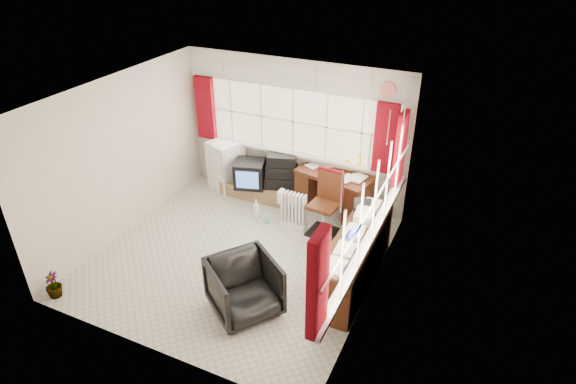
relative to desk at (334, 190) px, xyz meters
name	(u,v)px	position (x,y,z in m)	size (l,w,h in m)	color
ground	(239,256)	(-0.85, -1.80, -0.41)	(4.00, 4.00, 0.00)	beige
room_walls	(234,167)	(-0.85, -1.80, 1.09)	(4.00, 4.00, 4.00)	beige
window_back	(292,149)	(-0.85, 0.14, 0.54)	(3.70, 0.12, 3.60)	beige
window_right	(369,235)	(1.10, -1.80, 0.54)	(0.12, 3.70, 3.60)	beige
curtains	(322,155)	(0.08, -0.88, 1.05)	(3.83, 3.83, 1.15)	maroon
overhead_cabinets	(329,102)	(0.13, -0.82, 1.84)	(3.98, 3.98, 0.48)	silver
desk	(334,190)	(0.00, 0.00, 0.00)	(1.38, 0.90, 0.77)	#462310
desk_lamp	(361,160)	(0.37, 0.15, 0.59)	(0.15, 0.13, 0.38)	#FFEC0A
task_chair	(327,200)	(0.09, -0.60, 0.16)	(0.49, 0.51, 1.06)	black
office_chair	(244,288)	(-0.20, -2.77, -0.03)	(0.80, 0.83, 0.75)	black
radiator	(294,214)	(-0.42, -0.75, -0.15)	(0.43, 0.18, 0.63)	white
credenza	(355,257)	(0.88, -1.60, -0.01)	(0.50, 2.00, 0.85)	#462310
file_tray	(363,206)	(0.76, -0.94, 0.40)	(0.25, 0.32, 0.11)	black
tv_bench	(260,190)	(-1.40, -0.08, -0.28)	(1.40, 0.50, 0.25)	#95774A
crt_tv	(250,174)	(-1.52, -0.19, 0.08)	(0.63, 0.60, 0.47)	black
hifi_stack	(282,171)	(-0.99, 0.03, 0.13)	(0.68, 0.55, 0.62)	black
mini_fridge	(226,165)	(-2.13, 0.00, 0.05)	(0.69, 0.70, 0.90)	white
spray_bottle_a	(256,209)	(-1.11, -0.74, -0.24)	(0.13, 0.13, 0.33)	silver
spray_bottle_b	(267,218)	(-0.87, -0.82, -0.31)	(0.08, 0.09, 0.18)	#84C5B8
flower_vase	(53,285)	(-2.65, -3.60, -0.22)	(0.21, 0.21, 0.38)	black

